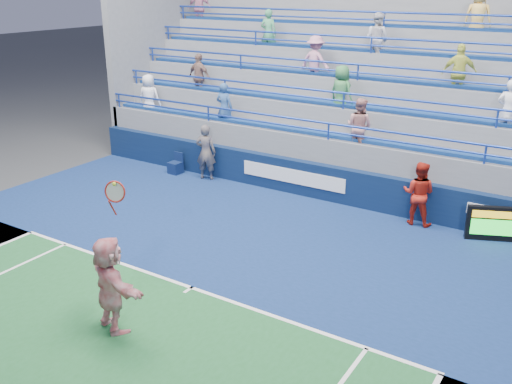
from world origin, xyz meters
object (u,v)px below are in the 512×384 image
Objects in this scene: tennis_player at (111,284)px; line_judge at (206,152)px; judge_chair at (176,167)px; serve_speed_board at (494,224)px; ball_girl at (419,193)px.

tennis_player reaches higher than line_judge.
judge_chair is 0.39× the size of line_judge.
tennis_player reaches higher than judge_chair.
line_judge is at bearing -179.61° from serve_speed_board.
ball_girl reaches higher than serve_speed_board.
tennis_player is (-5.35, -8.13, 0.50)m from serve_speed_board.
ball_girl reaches higher than judge_chair.
ball_girl is at bearing 163.72° from line_judge.
judge_chair is at bearing -1.91° from ball_girl.
line_judge is at bearing 4.67° from judge_chair.
line_judge is (-9.21, -0.06, 0.48)m from serve_speed_board.
ball_girl is (3.34, 8.15, -0.08)m from tennis_player.
serve_speed_board is 10.49m from judge_chair.
ball_girl is at bearing 67.69° from tennis_player.
serve_speed_board is 9.74m from tennis_player.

